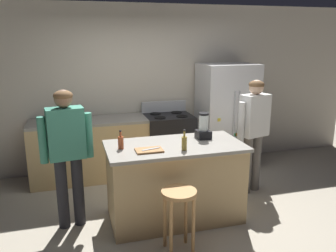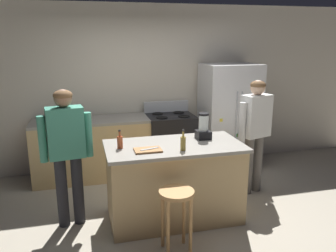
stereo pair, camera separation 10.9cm
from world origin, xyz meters
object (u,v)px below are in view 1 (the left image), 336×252
cutting_board (149,150)px  kitchen_island (175,182)px  stove_range (168,143)px  blender_appliance (203,128)px  person_by_island_left (67,146)px  refrigerator (226,116)px  bottle_vinegar (184,143)px  person_by_sink_right (254,126)px  bar_stool (179,205)px  bottle_cooking_sauce (121,142)px  chef_knife (151,149)px

cutting_board → kitchen_island: bearing=23.9°
stove_range → cutting_board: stove_range is taller
cutting_board → blender_appliance: bearing=21.6°
kitchen_island → person_by_island_left: bearing=172.4°
kitchen_island → refrigerator: 2.07m
person_by_island_left → bottle_vinegar: person_by_island_left is taller
kitchen_island → bottle_vinegar: (0.04, -0.23, 0.56)m
person_by_sink_right → bar_stool: bearing=-142.4°
person_by_island_left → blender_appliance: person_by_island_left is taller
kitchen_island → bottle_vinegar: size_ratio=6.86×
person_by_island_left → cutting_board: person_by_island_left is taller
kitchen_island → cutting_board: (-0.35, -0.15, 0.48)m
kitchen_island → person_by_island_left: (-1.22, 0.16, 0.51)m
blender_appliance → bottle_vinegar: bearing=-135.0°
stove_range → bottle_cooking_sauce: bottle_cooking_sauce is taller
stove_range → person_by_island_left: 2.14m
bar_stool → blender_appliance: size_ratio=2.11×
person_by_island_left → cutting_board: bearing=-19.9°
kitchen_island → person_by_sink_right: size_ratio=1.00×
person_by_sink_right → bar_stool: size_ratio=2.37×
kitchen_island → bar_stool: (-0.16, -0.67, 0.05)m
stove_range → person_by_sink_right: person_by_sink_right is taller
bar_stool → chef_knife: size_ratio=3.11×
person_by_island_left → chef_knife: size_ratio=7.39×
stove_range → chef_knife: (-0.68, -1.68, 0.49)m
kitchen_island → person_by_island_left: 1.33m
kitchen_island → cutting_board: 0.61m
bar_stool → blender_appliance: (0.57, 0.82, 0.56)m
person_by_island_left → bar_stool: 1.42m
stove_range → bottle_cooking_sauce: (-0.99, -1.51, 0.54)m
kitchen_island → bar_stool: size_ratio=2.37×
refrigerator → stove_range: 1.09m
person_by_island_left → cutting_board: size_ratio=5.42×
blender_appliance → chef_knife: blender_appliance is taller
bar_stool → chef_knife: bearing=107.7°
stove_range → person_by_island_left: bearing=-139.2°
stove_range → cutting_board: 1.88m
blender_appliance → cutting_board: bearing=-158.4°
bottle_vinegar → bottle_cooking_sauce: bearing=159.9°
blender_appliance → chef_knife: size_ratio=1.47×
chef_knife → bottle_cooking_sauce: bearing=134.9°
refrigerator → bar_stool: (-1.53, -2.17, -0.35)m
person_by_island_left → refrigerator: bearing=27.3°
cutting_board → bottle_vinegar: bearing=-11.0°
bar_stool → bottle_vinegar: size_ratio=2.89×
kitchen_island → bottle_vinegar: bearing=-80.8°
blender_appliance → bottle_vinegar: size_ratio=1.37×
bottle_vinegar → cutting_board: bottle_vinegar is taller
bottle_vinegar → person_by_sink_right: bearing=28.3°
bottle_cooking_sauce → kitchen_island: bearing=-1.6°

